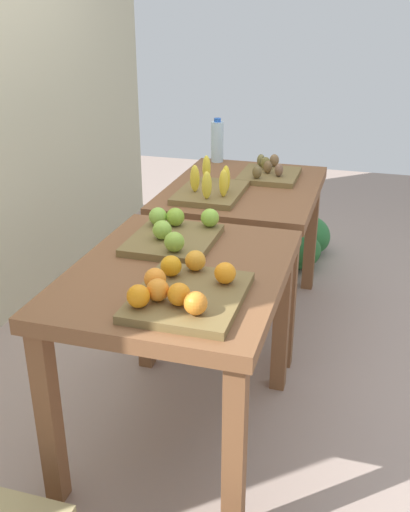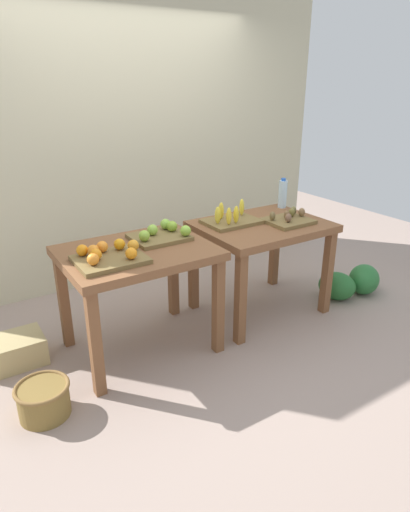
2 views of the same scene
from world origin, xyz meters
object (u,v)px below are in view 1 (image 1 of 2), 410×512
Objects in this scene: display_table_right at (243,206)px; banana_crate at (211,189)px; watermelon_pile at (304,242)px; apple_bin at (174,234)px; display_table_left at (179,296)px; kiwi_bin at (269,173)px; water_bottle at (217,141)px; orange_bin at (184,290)px.

display_table_right is 2.36× the size of banana_crate.
apple_bin is at bearing 168.64° from watermelon_pile.
display_table_left is at bearing -172.03° from banana_crate.
water_bottle is (0.27, 0.38, 0.10)m from kiwi_bin.
water_bottle is (0.46, 0.28, 0.25)m from display_table_right.
orange_bin is 1.55m from kiwi_bin.
display_table_right is 3.85× the size of water_bottle.
banana_crate is at bearing 151.09° from display_table_right.
display_table_left is 3.85× the size of water_bottle.
water_bottle is at bearing 10.00° from display_table_left.
banana_crate is at bearing 2.12° from apple_bin.
kiwi_bin is (1.07, -0.20, -0.01)m from apple_bin.
orange_bin is at bearing -157.26° from apple_bin.
banana_crate is 0.60× the size of watermelon_pile.
apple_bin is at bearing -172.43° from water_bottle.
banana_crate is (-0.23, 0.13, 0.16)m from display_table_right.
apple_bin is (-0.88, 0.10, 0.16)m from display_table_right.
display_table_left is 1.41× the size of watermelon_pile.
apple_bin is 0.94× the size of banana_crate.
display_table_right is at bearing -6.57° from apple_bin.
kiwi_bin is at bearing -28.37° from banana_crate.
banana_crate is at bearing 161.34° from watermelon_pile.
display_table_left is at bearing -170.00° from water_bottle.
display_table_left is 1.62m from water_bottle.
watermelon_pile is at bearing -7.23° from display_table_left.
display_table_right is at bearing 0.00° from display_table_left.
water_bottle reaches higher than banana_crate.
apple_bin is at bearing 22.56° from display_table_left.
orange_bin is 1.10× the size of apple_bin.
water_bottle reaches higher than apple_bin.
display_table_left is at bearing 172.77° from watermelon_pile.
apple_bin reaches higher than kiwi_bin.
kiwi_bin is at bearing -10.70° from apple_bin.
kiwi_bin reaches higher than watermelon_pile.
orange_bin is (-0.24, -0.10, 0.16)m from display_table_left.
display_table_left and display_table_right have the same top height.
orange_bin is 1.67× the size of water_bottle.
watermelon_pile is (1.13, -0.38, -0.70)m from banana_crate.
water_bottle is (1.34, 0.18, 0.09)m from apple_bin.
kiwi_bin is at bearing 0.06° from orange_bin.
orange_bin is 1.16m from banana_crate.
banana_crate is at bearing 7.97° from display_table_left.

